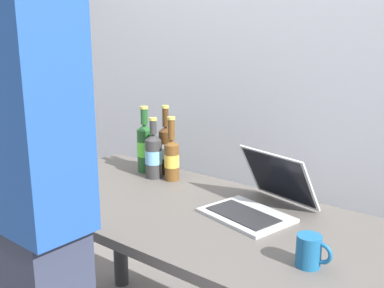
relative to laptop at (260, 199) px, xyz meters
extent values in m
cube|color=#56514C|center=(-0.24, -0.13, -0.07)|extent=(1.53, 0.71, 0.04)
cylinder|color=#2D2D30|center=(-0.94, -0.43, -0.43)|extent=(0.08, 0.08, 0.69)
cylinder|color=#2D2D30|center=(-0.94, 0.16, -0.43)|extent=(0.08, 0.08, 0.69)
cube|color=#B7BABC|center=(-0.02, -0.07, -0.05)|extent=(0.34, 0.28, 0.01)
cube|color=#232326|center=(-0.02, -0.08, -0.04)|extent=(0.28, 0.18, 0.00)
cube|color=#B7BABC|center=(0.02, 0.10, 0.06)|extent=(0.32, 0.19, 0.21)
cube|color=black|center=(0.02, 0.09, 0.06)|extent=(0.29, 0.17, 0.19)
cylinder|color=#333333|center=(-0.58, 0.05, 0.03)|extent=(0.08, 0.08, 0.17)
cone|color=#333333|center=(-0.58, 0.05, 0.14)|extent=(0.08, 0.08, 0.03)
cylinder|color=#333333|center=(-0.58, 0.05, 0.18)|extent=(0.03, 0.03, 0.06)
cylinder|color=#BFB74C|center=(-0.58, 0.05, 0.21)|extent=(0.03, 0.03, 0.01)
cylinder|color=#6DAFDD|center=(-0.58, 0.05, 0.04)|extent=(0.08, 0.08, 0.06)
cylinder|color=#1E5123|center=(-0.67, 0.10, 0.05)|extent=(0.07, 0.07, 0.20)
cone|color=#1E5123|center=(-0.67, 0.10, 0.16)|extent=(0.07, 0.07, 0.03)
cylinder|color=#1E5123|center=(-0.67, 0.10, 0.21)|extent=(0.03, 0.03, 0.07)
cylinder|color=#BFB74C|center=(-0.67, 0.10, 0.25)|extent=(0.04, 0.04, 0.01)
cylinder|color=#5CD739|center=(-0.67, 0.10, 0.06)|extent=(0.07, 0.07, 0.07)
cylinder|color=#472B14|center=(-0.57, 0.13, 0.05)|extent=(0.06, 0.06, 0.20)
cone|color=#472B14|center=(-0.57, 0.13, 0.16)|extent=(0.06, 0.06, 0.02)
cylinder|color=#472B14|center=(-0.57, 0.13, 0.21)|extent=(0.03, 0.03, 0.08)
cylinder|color=#BFB74C|center=(-0.57, 0.13, 0.26)|extent=(0.03, 0.03, 0.01)
cylinder|color=silver|center=(-0.57, 0.13, 0.06)|extent=(0.06, 0.06, 0.07)
cylinder|color=brown|center=(-0.49, 0.08, 0.03)|extent=(0.06, 0.06, 0.16)
cone|color=brown|center=(-0.49, 0.08, 0.12)|extent=(0.06, 0.06, 0.02)
cylinder|color=brown|center=(-0.49, 0.08, 0.18)|extent=(0.03, 0.03, 0.09)
cylinder|color=#BFB74C|center=(-0.49, 0.08, 0.23)|extent=(0.03, 0.03, 0.01)
cylinder|color=gold|center=(-0.49, 0.08, 0.04)|extent=(0.07, 0.07, 0.06)
cube|color=#1E4793|center=(-0.29, -0.75, 0.41)|extent=(0.38, 0.19, 0.64)
cylinder|color=#19598C|center=(0.31, -0.25, -0.01)|extent=(0.07, 0.07, 0.09)
torus|color=#19598C|center=(0.34, -0.25, 0.00)|extent=(0.06, 0.01, 0.06)
cube|color=silver|center=(-0.24, 0.62, 0.52)|extent=(6.00, 0.10, 2.60)
camera|label=1|loc=(0.78, -1.37, 0.60)|focal=42.79mm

